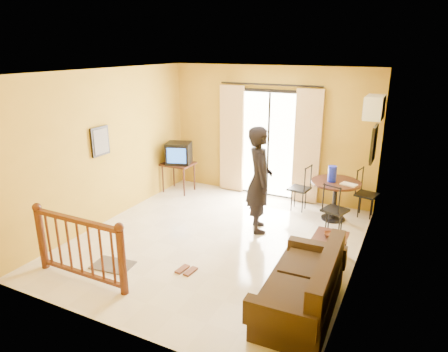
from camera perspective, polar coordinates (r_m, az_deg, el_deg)
The scene contains 19 objects.
ground at distance 6.90m, azimuth -1.10°, elevation -9.21°, with size 5.00×5.00×0.00m, color beige.
room_shell at distance 6.31m, azimuth -1.20°, elevation 4.69°, with size 5.00×5.00×5.00m.
balcony_door at distance 8.60m, azimuth 6.36°, elevation 4.66°, with size 2.25×0.14×2.46m.
tv_table at distance 9.03m, azimuth -6.55°, elevation 1.38°, with size 0.67×0.56×0.67m.
television at distance 8.93m, azimuth -6.47°, elevation 3.28°, with size 0.65×0.61×0.47m.
picture_left at distance 7.46m, azimuth -17.27°, elevation 4.76°, with size 0.05×0.42×0.52m.
dining_table at distance 7.77m, azimuth 15.64°, elevation -1.86°, with size 0.91×0.91×0.76m.
water_jug at distance 7.66m, azimuth 15.20°, elevation 0.31°, with size 0.16×0.16×0.30m, color #1520C5.
serving_tray at distance 7.59m, azimuth 17.40°, elevation -1.16°, with size 0.28×0.18×0.02m, color silver.
dining_chairs at distance 7.97m, azimuth 15.06°, elevation -5.99°, with size 1.72×1.54×0.95m.
air_conditioner at distance 7.49m, azimuth 20.65°, elevation 9.16°, with size 0.31×0.60×0.40m.
botanical_print at distance 6.93m, azimuth 20.60°, elevation 4.31°, with size 0.05×0.50×0.60m.
coffee_table at distance 6.30m, azimuth 14.54°, elevation -9.95°, with size 0.49×0.88×0.39m.
bowl at distance 6.36m, azimuth 14.93°, elevation -8.11°, with size 0.19×0.19×0.06m, color #5A2F1E.
sofa at distance 5.19m, azimuth 11.46°, elevation -15.63°, with size 0.86×1.76×0.83m.
standing_person at distance 6.98m, azimuth 5.07°, elevation -0.54°, with size 0.69×0.45×1.89m, color black.
stair_balustrade at distance 5.93m, azimuth -20.03°, elevation -9.10°, with size 1.63×0.13×1.04m.
doormat at distance 6.40m, azimuth -15.60°, elevation -12.15°, with size 0.60×0.40×0.02m, color #524A42.
sandals at distance 6.07m, azimuth -5.40°, elevation -13.25°, with size 0.26×0.26×0.03m.
Camera 1 is at (2.84, -5.44, 3.16)m, focal length 32.00 mm.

